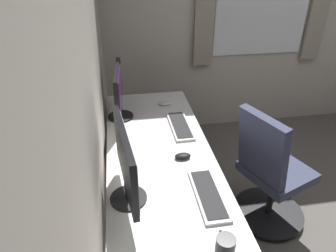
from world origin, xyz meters
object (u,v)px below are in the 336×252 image
keyboard_main (208,194)px  drawer_pedestal (152,173)px  coffee_mug (225,247)px  monitor_primary (126,162)px  office_chair (270,175)px  monitor_secondary (119,90)px  mouse_spare (165,103)px  keyboard_spare (180,126)px  mouse_main (183,156)px

keyboard_main → drawer_pedestal: bearing=18.1°
coffee_mug → monitor_primary: bearing=43.3°
drawer_pedestal → office_chair: 0.89m
keyboard_main → coffee_mug: (-0.37, 0.03, 0.04)m
monitor_primary → keyboard_main: bearing=-96.2°
monitor_secondary → mouse_spare: bearing=-67.9°
mouse_spare → monitor_primary: bearing=161.4°
keyboard_main → keyboard_spare: bearing=0.7°
monitor_primary → mouse_spare: (1.08, -0.36, -0.23)m
drawer_pedestal → keyboard_main: 0.85m
keyboard_main → keyboard_spare: 0.75m
coffee_mug → mouse_main: bearing=2.8°
monitor_primary → monitor_secondary: 0.93m
drawer_pedestal → keyboard_main: bearing=-161.9°
keyboard_main → coffee_mug: 0.38m
drawer_pedestal → coffee_mug: size_ratio=5.44×
mouse_main → coffee_mug: (-0.73, -0.04, 0.04)m
coffee_mug → office_chair: bearing=-38.7°
drawer_pedestal → mouse_main: bearing=-155.1°
keyboard_main → keyboard_spare: (0.75, 0.01, 0.00)m
keyboard_spare → mouse_main: mouse_main is taller
monitor_primary → keyboard_main: size_ratio=1.31×
coffee_mug → keyboard_spare: bearing=-1.2°
keyboard_main → coffee_mug: bearing=175.0°
office_chair → monitor_primary: bearing=109.7°
keyboard_main → office_chair: office_chair is taller
mouse_main → office_chair: office_chair is taller
monitor_secondary → office_chair: bearing=-118.3°
drawer_pedestal → monitor_secondary: 0.70m
keyboard_spare → coffee_mug: coffee_mug is taller
monitor_primary → monitor_secondary: (0.93, 0.01, -0.02)m
keyboard_main → mouse_spare: 1.13m
monitor_primary → keyboard_main: 0.49m
monitor_primary → mouse_spare: monitor_primary is taller
keyboard_main → mouse_main: (0.36, 0.07, 0.01)m
keyboard_spare → mouse_main: size_ratio=4.06×
monitor_secondary → keyboard_main: size_ratio=1.25×
monitor_primary → keyboard_spare: 0.85m
monitor_primary → mouse_spare: 1.17m
mouse_main → office_chair: (0.05, -0.67, -0.29)m
drawer_pedestal → monitor_primary: (-0.67, 0.20, 0.63)m
drawer_pedestal → coffee_mug: coffee_mug is taller
drawer_pedestal → mouse_spare: bearing=-22.0°
drawer_pedestal → mouse_spare: (0.41, -0.17, 0.40)m
mouse_spare → office_chair: office_chair is taller
drawer_pedestal → keyboard_main: (-0.72, -0.23, 0.39)m
keyboard_spare → coffee_mug: bearing=178.8°
monitor_primary → mouse_spare: size_ratio=5.30×
office_chair → drawer_pedestal: bearing=70.1°
keyboard_spare → office_chair: 0.75m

